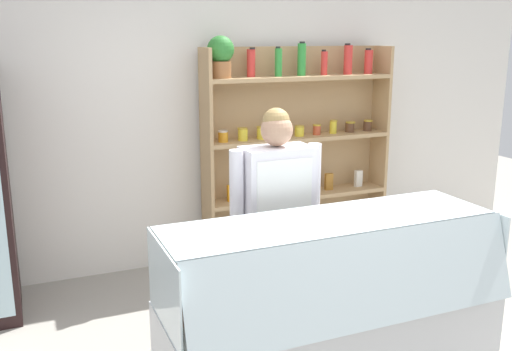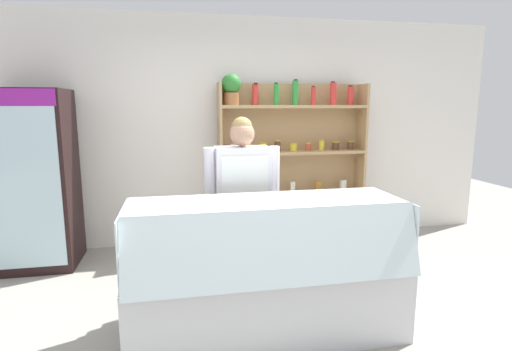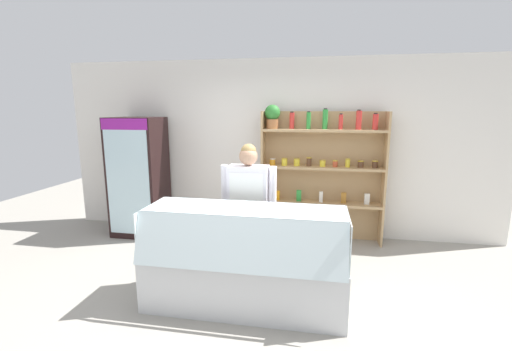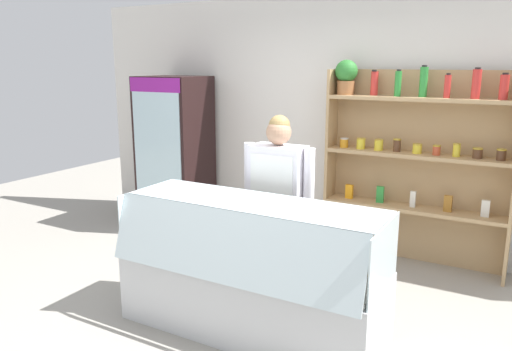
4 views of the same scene
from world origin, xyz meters
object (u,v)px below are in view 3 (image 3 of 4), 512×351
Objects in this scene: drinks_fridge at (139,177)px; shelving_unit at (318,167)px; shop_clerk at (248,201)px; deli_display_case at (244,276)px.

shelving_unit is (2.75, 0.23, 0.20)m from drinks_fridge.
shop_clerk is (1.98, -1.13, 0.01)m from drinks_fridge.
drinks_fridge is 1.16× the size of shop_clerk.
drinks_fridge is 0.91× the size of shelving_unit.
shelving_unit is 1.58m from shop_clerk.
shelving_unit is 1.02× the size of deli_display_case.
drinks_fridge reaches higher than deli_display_case.
deli_display_case is 0.86m from shop_clerk.
shop_clerk is at bearing -29.84° from drinks_fridge.
drinks_fridge is at bearing 150.16° from shop_clerk.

